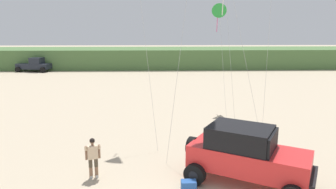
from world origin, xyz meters
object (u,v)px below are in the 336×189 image
jeep (247,154)px  kite_white_parafoil (220,13)px  cooler_box (189,186)px  person_watching (93,156)px  distant_pickup (35,65)px

jeep → kite_white_parafoil: size_ratio=0.65×
jeep → cooler_box: (-2.25, -0.47, -1.01)m
jeep → person_watching: size_ratio=2.98×
person_watching → distant_pickup: bearing=114.3°
jeep → cooler_box: jeep is taller
jeep → person_watching: 6.00m
cooler_box → distant_pickup: (-18.44, 33.82, 0.75)m
cooler_box → jeep: bearing=11.3°
jeep → person_watching: bearing=173.4°
distant_pickup → person_watching: bearing=-65.7°
distant_pickup → cooler_box: bearing=-61.4°
person_watching → kite_white_parafoil: bearing=58.2°
jeep → cooler_box: bearing=-168.1°
jeep → distant_pickup: size_ratio=1.02×
kite_white_parafoil → distant_pickup: bearing=135.9°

